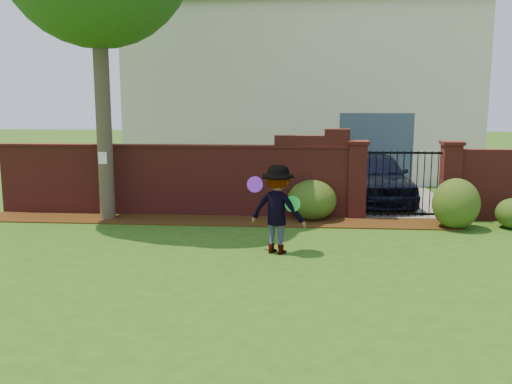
# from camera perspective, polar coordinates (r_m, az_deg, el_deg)

# --- Properties ---
(ground) EXTENTS (80.00, 80.00, 0.01)m
(ground) POSITION_cam_1_polar(r_m,az_deg,el_deg) (9.90, -1.57, -7.39)
(ground) COLOR #295114
(ground) RESTS_ON ground
(mulch_bed) EXTENTS (11.10, 1.08, 0.03)m
(mulch_bed) POSITION_cam_1_polar(r_m,az_deg,el_deg) (13.21, -4.13, -2.95)
(mulch_bed) COLOR #341E09
(mulch_bed) RESTS_ON ground
(brick_wall) EXTENTS (8.70, 0.31, 2.16)m
(brick_wall) POSITION_cam_1_polar(r_m,az_deg,el_deg) (13.88, -8.10, 1.42)
(brick_wall) COLOR maroon
(brick_wall) RESTS_ON ground
(pillar_left) EXTENTS (0.50, 0.50, 1.88)m
(pillar_left) POSITION_cam_1_polar(r_m,az_deg,el_deg) (13.61, 10.33, 1.32)
(pillar_left) COLOR maroon
(pillar_left) RESTS_ON ground
(pillar_right) EXTENTS (0.50, 0.50, 1.88)m
(pillar_right) POSITION_cam_1_polar(r_m,az_deg,el_deg) (14.01, 19.32, 1.16)
(pillar_right) COLOR maroon
(pillar_right) RESTS_ON ground
(iron_gate) EXTENTS (1.78, 0.03, 1.60)m
(iron_gate) POSITION_cam_1_polar(r_m,az_deg,el_deg) (13.78, 14.87, 0.83)
(iron_gate) COLOR black
(iron_gate) RESTS_ON ground
(driveway) EXTENTS (3.20, 8.00, 0.01)m
(driveway) POSITION_cam_1_polar(r_m,az_deg,el_deg) (17.82, 12.50, 0.11)
(driveway) COLOR gray
(driveway) RESTS_ON ground
(house) EXTENTS (12.40, 6.40, 6.30)m
(house) POSITION_cam_1_polar(r_m,az_deg,el_deg) (21.40, 4.59, 10.37)
(house) COLOR #F1E7C9
(house) RESTS_ON ground
(car) EXTENTS (2.15, 4.37, 1.44)m
(car) POSITION_cam_1_polar(r_m,az_deg,el_deg) (15.61, 12.15, 1.44)
(car) COLOR black
(car) RESTS_ON ground
(paper_notice) EXTENTS (0.20, 0.01, 0.28)m
(paper_notice) POSITION_cam_1_polar(r_m,az_deg,el_deg) (13.51, -15.50, 3.39)
(paper_notice) COLOR white
(paper_notice) RESTS_ON tree
(shrub_left) EXTENTS (1.18, 1.18, 0.96)m
(shrub_left) POSITION_cam_1_polar(r_m,az_deg,el_deg) (13.31, 5.76, -0.83)
(shrub_left) COLOR #234615
(shrub_left) RESTS_ON ground
(shrub_middle) EXTENTS (1.03, 1.03, 1.14)m
(shrub_middle) POSITION_cam_1_polar(r_m,az_deg,el_deg) (13.12, 19.86, -1.14)
(shrub_middle) COLOR #234615
(shrub_middle) RESTS_ON ground
(man) EXTENTS (1.23, 0.95, 1.68)m
(man) POSITION_cam_1_polar(r_m,az_deg,el_deg) (10.35, 2.16, -1.82)
(man) COLOR gray
(man) RESTS_ON ground
(frisbee_purple) EXTENTS (0.31, 0.13, 0.30)m
(frisbee_purple) POSITION_cam_1_polar(r_m,az_deg,el_deg) (10.21, -0.11, 0.79)
(frisbee_purple) COLOR #7321D1
(frisbee_purple) RESTS_ON man
(frisbee_green) EXTENTS (0.30, 0.15, 0.30)m
(frisbee_green) POSITION_cam_1_polar(r_m,az_deg,el_deg) (10.16, 3.77, -1.22)
(frisbee_green) COLOR green
(frisbee_green) RESTS_ON man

